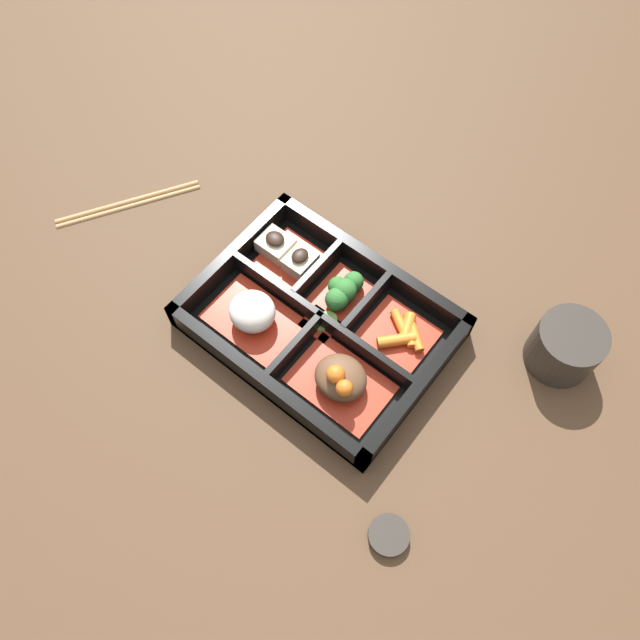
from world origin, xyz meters
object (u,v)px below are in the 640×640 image
at_px(bowl_rice, 253,314).
at_px(chopsticks, 128,203).
at_px(sauce_dish, 389,535).
at_px(tea_cup, 566,346).

distance_m(bowl_rice, chopsticks, 0.27).
bearing_deg(sauce_dish, tea_cup, -97.43).
distance_m(tea_cup, chopsticks, 0.62).
bearing_deg(chopsticks, tea_cup, -164.25).
xyz_separation_m(chopsticks, sauce_dish, (-0.55, 0.14, 0.00)).
height_order(tea_cup, sauce_dish, tea_cup).
height_order(tea_cup, chopsticks, tea_cup).
bearing_deg(tea_cup, sauce_dish, 82.57).
relative_size(tea_cup, sauce_dish, 1.82).
bearing_deg(bowl_rice, tea_cup, -148.40).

